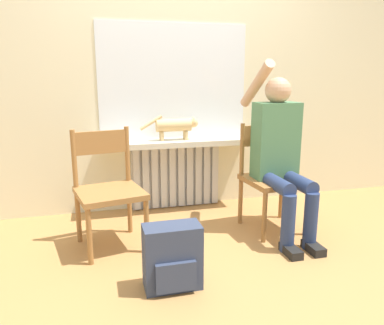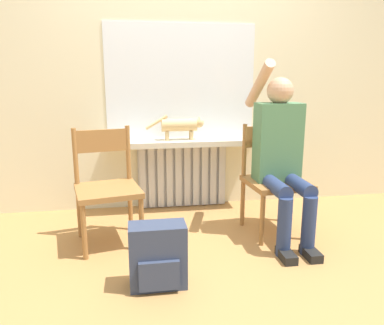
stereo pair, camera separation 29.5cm
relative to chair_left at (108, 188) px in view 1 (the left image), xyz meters
The scene contains 10 objects.
ground_plane 0.91m from the chair_left, 34.18° to the right, with size 12.00×12.00×0.00m, color #B27F47.
wall_with_window 1.37m from the chair_left, 49.90° to the left, with size 7.00×0.06×2.70m.
radiator 0.97m from the chair_left, 46.92° to the left, with size 0.84×0.08×0.62m.
windowsill 0.92m from the chair_left, 42.67° to the left, with size 1.43×0.29×0.05m.
window_glass 1.24m from the chair_left, 48.61° to the left, with size 1.37×0.01×1.03m.
chair_left is the anchor object (origin of this frame).
chair_right 1.31m from the chair_left, ahead, with size 0.48×0.48×0.86m.
person 1.34m from the chair_left, ahead, with size 0.36×0.97×1.36m.
cat 0.95m from the chair_left, 43.51° to the left, with size 0.53×0.11×0.23m.
backpack 0.81m from the chair_left, 64.72° to the right, with size 0.34×0.20×0.39m.
Camera 1 is at (-0.74, -2.22, 1.23)m, focal length 35.00 mm.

